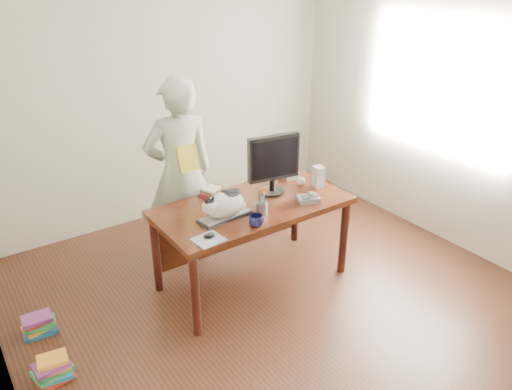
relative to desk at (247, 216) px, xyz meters
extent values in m
plane|color=black|center=(0.00, -0.68, -0.60)|extent=(4.50, 4.50, 0.00)
plane|color=beige|center=(0.00, 1.57, 0.75)|extent=(4.00, 0.00, 4.00)
plane|color=beige|center=(2.00, -0.68, 0.75)|extent=(0.00, 4.50, 4.50)
cube|color=black|center=(0.00, -0.08, 0.12)|extent=(1.60, 0.80, 0.05)
cylinder|color=black|center=(-0.74, -0.42, -0.25)|extent=(0.07, 0.07, 0.70)
cylinder|color=black|center=(0.74, -0.42, -0.25)|extent=(0.07, 0.07, 0.70)
cylinder|color=black|center=(-0.74, 0.26, -0.25)|extent=(0.07, 0.07, 0.70)
cylinder|color=black|center=(0.74, 0.26, -0.25)|extent=(0.07, 0.07, 0.70)
cube|color=black|center=(0.00, 0.28, -0.20)|extent=(1.45, 0.03, 0.50)
cube|color=black|center=(-0.31, -0.16, 0.16)|extent=(0.45, 0.21, 0.02)
cube|color=#A1A1A6|center=(-0.31, -0.16, 0.17)|extent=(0.41, 0.17, 0.00)
ellipsoid|color=silver|center=(-0.31, -0.16, 0.26)|extent=(0.34, 0.23, 0.20)
ellipsoid|color=silver|center=(-0.46, -0.19, 0.30)|extent=(0.13, 0.12, 0.11)
ellipsoid|color=black|center=(-0.46, -0.19, 0.34)|extent=(0.09, 0.08, 0.04)
cone|color=black|center=(-0.49, -0.20, 0.37)|extent=(0.06, 0.06, 0.07)
cone|color=black|center=(-0.44, -0.20, 0.37)|extent=(0.06, 0.06, 0.07)
ellipsoid|color=black|center=(-0.25, -0.15, 0.35)|extent=(0.19, 0.15, 0.04)
cylinder|color=silver|center=(-0.16, -0.09, 0.19)|extent=(0.11, 0.13, 0.05)
cylinder|color=black|center=(0.27, 0.02, 0.16)|extent=(0.26, 0.26, 0.02)
cylinder|color=black|center=(0.27, 0.02, 0.22)|extent=(0.05, 0.05, 0.10)
cube|color=black|center=(0.26, 0.00, 0.47)|extent=(0.46, 0.13, 0.39)
cube|color=black|center=(0.26, -0.03, 0.47)|extent=(0.41, 0.07, 0.33)
cylinder|color=gray|center=(-0.04, -0.27, 0.20)|extent=(0.10, 0.10, 0.10)
cylinder|color=black|center=(-0.05, -0.25, 0.28)|extent=(0.03, 0.03, 0.15)
cylinder|color=#0C42AC|center=(-0.03, -0.28, 0.28)|extent=(0.03, 0.03, 0.15)
cylinder|color=#A81824|center=(-0.04, -0.25, 0.28)|extent=(0.01, 0.04, 0.15)
cylinder|color=#197F23|center=(-0.05, -0.28, 0.28)|extent=(0.02, 0.03, 0.15)
cylinder|color=#B6B6BB|center=(-0.03, -0.27, 0.29)|extent=(0.01, 0.03, 0.11)
cylinder|color=#B6B6BB|center=(-0.02, -0.27, 0.29)|extent=(0.02, 0.02, 0.11)
torus|color=#E5520C|center=(-0.04, -0.27, 0.35)|extent=(0.05, 0.03, 0.05)
torus|color=#E5520C|center=(-0.01, -0.28, 0.35)|extent=(0.05, 0.03, 0.05)
cube|color=#ABAFB7|center=(-0.59, -0.38, 0.15)|extent=(0.22, 0.20, 0.00)
ellipsoid|color=black|center=(-0.57, -0.36, 0.17)|extent=(0.10, 0.07, 0.04)
imported|color=#0C0D33|center=(-0.19, -0.40, 0.19)|extent=(0.15, 0.15, 0.09)
cube|color=slate|center=(0.41, -0.30, 0.17)|extent=(0.21, 0.19, 0.04)
cube|color=#38383A|center=(0.38, -0.30, 0.19)|extent=(0.10, 0.11, 0.01)
cube|color=#B6B6BB|center=(0.45, -0.31, 0.20)|extent=(0.10, 0.15, 0.05)
cube|color=#AEAEB1|center=(0.67, -0.12, 0.24)|extent=(0.10, 0.11, 0.19)
sphere|color=#EFE3CF|center=(0.57, -0.01, 0.19)|extent=(0.07, 0.07, 0.07)
cube|color=#4C1419|center=(-0.19, 0.24, 0.16)|extent=(0.25, 0.22, 0.03)
cube|color=#55381D|center=(-0.18, 0.24, 0.20)|extent=(0.22, 0.19, 0.03)
cube|color=white|center=(-0.20, 0.23, 0.22)|extent=(0.17, 0.15, 0.02)
cube|color=slate|center=(0.59, 0.21, 0.17)|extent=(0.16, 0.21, 0.05)
cube|color=#38383A|center=(0.58, 0.18, 0.20)|extent=(0.10, 0.10, 0.01)
imported|color=silver|center=(-0.31, 0.62, 0.26)|extent=(0.67, 0.48, 1.71)
cube|color=yellow|center=(-0.31, 0.45, 0.45)|extent=(0.17, 0.12, 0.23)
cube|color=#B02319|center=(-1.75, -0.28, -0.59)|extent=(0.25, 0.19, 0.03)
cube|color=#195C9B|center=(-1.74, -0.28, -0.56)|extent=(0.23, 0.18, 0.03)
cube|color=#267E3C|center=(-1.76, -0.27, -0.53)|extent=(0.27, 0.22, 0.03)
cube|color=gold|center=(-1.75, -0.28, -0.49)|extent=(0.21, 0.16, 0.03)
cube|color=#6E2E73|center=(-1.76, -0.29, -0.46)|extent=(0.23, 0.17, 0.03)
cube|color=orange|center=(-1.74, -0.27, -0.43)|extent=(0.21, 0.17, 0.03)
cube|color=#195C9B|center=(-1.72, 0.27, -0.59)|extent=(0.25, 0.19, 0.03)
cube|color=orange|center=(-1.73, 0.28, -0.55)|extent=(0.22, 0.19, 0.03)
cube|color=#267E3C|center=(-1.71, 0.27, -0.52)|extent=(0.24, 0.19, 0.03)
cube|color=#B02319|center=(-1.72, 0.28, -0.49)|extent=(0.21, 0.16, 0.03)
cube|color=#6E2E73|center=(-1.73, 0.27, -0.46)|extent=(0.22, 0.17, 0.03)
camera|label=1|loc=(-2.06, -3.11, 1.98)|focal=35.00mm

